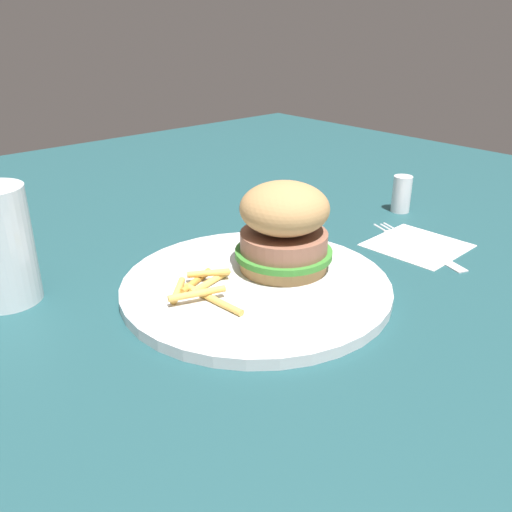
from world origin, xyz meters
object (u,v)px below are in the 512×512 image
plate (256,286)px  fork (417,243)px  napkin (417,245)px  sandwich (284,227)px  salt_shaker (402,194)px  fries_pile (202,287)px  drink_glass (0,252)px

plate → fork: bearing=-100.3°
napkin → sandwich: bearing=75.4°
fork → salt_shaker: 0.14m
fries_pile → napkin: bearing=-102.2°
drink_glass → salt_shaker: bearing=-101.4°
salt_shaker → sandwich: bearing=98.5°
salt_shaker → fork: bearing=133.8°
sandwich → fork: bearing=-104.1°
napkin → fork: size_ratio=0.65×
sandwich → fork: size_ratio=0.65×
fries_pile → napkin: size_ratio=0.90×
salt_shaker → plate: bearing=98.2°
fries_pile → fork: (-0.06, -0.30, -0.01)m
fries_pile → fork: fries_pile is taller
salt_shaker → napkin: bearing=134.1°
fries_pile → drink_glass: 0.21m
plate → fork: 0.25m
fries_pile → napkin: fries_pile is taller
sandwich → fries_pile: (0.01, 0.10, -0.04)m
plate → fries_pile: bearing=71.7°
plate → drink_glass: 0.27m
plate → salt_shaker: 0.34m
sandwich → drink_glass: drink_glass is taller
fries_pile → napkin: 0.31m
sandwich → drink_glass: size_ratio=0.89×
sandwich → napkin: 0.21m
plate → sandwich: size_ratio=2.65×
fries_pile → sandwich: bearing=-97.6°
salt_shaker → fries_pile: bearing=94.3°
fork → drink_glass: (0.20, 0.45, 0.05)m
plate → drink_glass: drink_glass is taller
drink_glass → napkin: bearing=-114.5°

